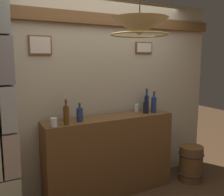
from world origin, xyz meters
TOP-DOWN VIEW (x-y plane):
  - panelled_rear_partition at (-0.00, 1.10)m, footprint 3.60×0.15m
  - bar_shelf_unit at (0.00, 0.84)m, footprint 1.72×0.37m
  - liquor_bottle_scotch at (-0.61, 0.72)m, footprint 0.06×0.06m
  - liquor_bottle_port at (0.53, 0.81)m, footprint 0.08×0.08m
  - liquor_bottle_tequila at (-0.43, 0.79)m, footprint 0.08×0.08m
  - liquor_bottle_amaro at (0.64, 0.78)m, footprint 0.07×0.07m
  - liquor_bottle_bourbon at (0.65, 0.96)m, footprint 0.06×0.06m
  - liquor_bottle_whiskey at (-0.56, 0.88)m, footprint 0.07×0.07m
  - glass_tumbler_rocks at (0.49, 0.97)m, footprint 0.07×0.07m
  - glass_tumbler_highball at (-0.75, 0.71)m, footprint 0.07×0.07m
  - pendant_lamp at (0.01, 0.22)m, footprint 0.58×0.58m
  - wooden_barrel at (1.22, 0.61)m, footprint 0.36×0.36m

SIDE VIEW (x-z plane):
  - wooden_barrel at x=1.22m, z-range 0.00..0.51m
  - bar_shelf_unit at x=0.00m, z-range 0.00..1.04m
  - glass_tumbler_highball at x=-0.75m, z-range 1.04..1.14m
  - glass_tumbler_rocks at x=0.49m, z-range 1.04..1.14m
  - liquor_bottle_port at x=0.53m, z-range 1.01..1.24m
  - liquor_bottle_tequila at x=-0.43m, z-range 1.01..1.24m
  - liquor_bottle_whiskey at x=-0.56m, z-range 1.00..1.26m
  - liquor_bottle_scotch at x=-0.61m, z-range 1.01..1.28m
  - liquor_bottle_amaro at x=0.64m, z-range 1.00..1.31m
  - liquor_bottle_bourbon at x=0.65m, z-range 1.00..1.31m
  - panelled_rear_partition at x=0.00m, z-range 0.07..2.62m
  - pendant_lamp at x=0.01m, z-range 1.78..2.37m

